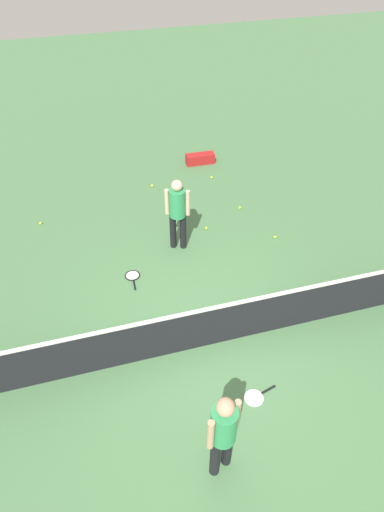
{
  "coord_description": "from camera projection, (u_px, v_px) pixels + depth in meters",
  "views": [
    {
      "loc": [
        1.6,
        4.57,
        6.36
      ],
      "look_at": [
        -0.07,
        -1.37,
        0.9
      ],
      "focal_mm": 31.1,
      "sensor_mm": 36.0,
      "label": 1
    }
  ],
  "objects": [
    {
      "name": "court_net",
      "position": [
        210.0,
        326.0,
        7.5
      ],
      "size": [
        10.09,
        0.09,
        1.07
      ],
      "color": "#4C4C51",
      "rests_on": "ground_plane"
    },
    {
      "name": "tennis_ball_stray_left",
      "position": [
        152.0,
        186.0,
        11.64
      ],
      "size": [
        0.07,
        0.07,
        0.07
      ],
      "primitive_type": "sphere",
      "color": "#C6E033",
      "rests_on": "ground_plane"
    },
    {
      "name": "tennis_ball_midcourt",
      "position": [
        212.0,
        177.0,
        11.95
      ],
      "size": [
        0.07,
        0.07,
        0.07
      ],
      "primitive_type": "sphere",
      "color": "#C6E033",
      "rests_on": "ground_plane"
    },
    {
      "name": "equipment_bag",
      "position": [
        199.0,
        159.0,
        12.49
      ],
      "size": [
        0.81,
        0.31,
        0.28
      ],
      "color": "#B21E1E",
      "rests_on": "ground_plane"
    },
    {
      "name": "tennis_ball_baseline",
      "position": [
        206.0,
        228.0,
        10.28
      ],
      "size": [
        0.07,
        0.07,
        0.07
      ],
      "primitive_type": "sphere",
      "color": "#C6E033",
      "rests_on": "ground_plane"
    },
    {
      "name": "tennis_ball_by_net",
      "position": [
        275.0,
        237.0,
        10.04
      ],
      "size": [
        0.07,
        0.07,
        0.07
      ],
      "primitive_type": "sphere",
      "color": "#C6E033",
      "rests_on": "ground_plane"
    },
    {
      "name": "player_near_side",
      "position": [
        177.0,
        209.0,
        9.17
      ],
      "size": [
        0.52,
        0.44,
        1.7
      ],
      "color": "black",
      "rests_on": "ground_plane"
    },
    {
      "name": "ground_plane",
      "position": [
        209.0,
        344.0,
        7.83
      ],
      "size": [
        40.0,
        40.0,
        0.0
      ],
      "primitive_type": "plane",
      "color": "#4C7A4C"
    },
    {
      "name": "tennis_racket_near_player",
      "position": [
        133.0,
        276.0,
        9.11
      ],
      "size": [
        0.33,
        0.59,
        0.03
      ],
      "color": "black",
      "rests_on": "ground_plane"
    },
    {
      "name": "tennis_racket_far_player",
      "position": [
        255.0,
        397.0,
        7.04
      ],
      "size": [
        0.61,
        0.38,
        0.03
      ],
      "color": "white",
      "rests_on": "ground_plane"
    },
    {
      "name": "tennis_ball_stray_right",
      "position": [
        41.0,
        223.0,
        10.42
      ],
      "size": [
        0.07,
        0.07,
        0.07
      ],
      "primitive_type": "sphere",
      "color": "#C6E033",
      "rests_on": "ground_plane"
    },
    {
      "name": "player_far_side",
      "position": [
        223.0,
        431.0,
        5.58
      ],
      "size": [
        0.51,
        0.45,
        1.7
      ],
      "color": "black",
      "rests_on": "ground_plane"
    },
    {
      "name": "tennis_ball_near_player",
      "position": [
        240.0,
        208.0,
        10.9
      ],
      "size": [
        0.07,
        0.07,
        0.07
      ],
      "primitive_type": "sphere",
      "color": "#C6E033",
      "rests_on": "ground_plane"
    }
  ]
}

